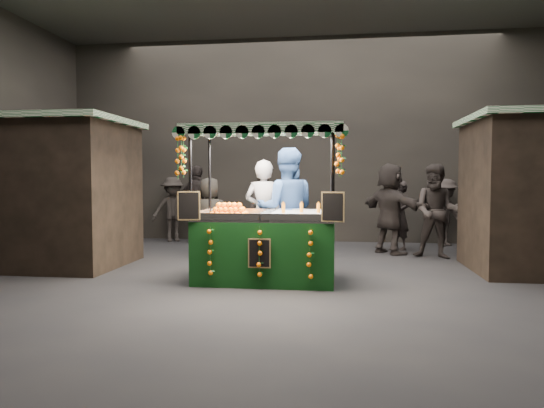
# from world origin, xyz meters

# --- Properties ---
(ground) EXTENTS (12.00, 12.00, 0.00)m
(ground) POSITION_xyz_m (0.00, 0.00, 0.00)
(ground) COLOR black
(ground) RESTS_ON ground
(market_hall) EXTENTS (12.10, 10.10, 5.05)m
(market_hall) POSITION_xyz_m (0.00, 0.00, 3.38)
(market_hall) COLOR black
(market_hall) RESTS_ON ground
(neighbour_stall_left) EXTENTS (3.00, 2.20, 2.60)m
(neighbour_stall_left) POSITION_xyz_m (-4.40, 1.00, 1.31)
(neighbour_stall_left) COLOR black
(neighbour_stall_left) RESTS_ON ground
(juice_stall) EXTENTS (2.39, 1.41, 2.32)m
(juice_stall) POSITION_xyz_m (-0.30, 0.12, 0.72)
(juice_stall) COLOR black
(juice_stall) RESTS_ON ground
(vendor_grey) EXTENTS (0.74, 0.54, 1.87)m
(vendor_grey) POSITION_xyz_m (-0.51, 1.26, 0.94)
(vendor_grey) COLOR gray
(vendor_grey) RESTS_ON ground
(vendor_blue) EXTENTS (1.08, 0.88, 2.06)m
(vendor_blue) POSITION_xyz_m (-0.09, 0.99, 1.03)
(vendor_blue) COLOR navy
(vendor_blue) RESTS_ON ground
(shopper_0) EXTENTS (0.68, 0.47, 1.79)m
(shopper_0) POSITION_xyz_m (-0.72, 2.79, 0.90)
(shopper_0) COLOR #282121
(shopper_0) RESTS_ON ground
(shopper_1) EXTENTS (1.05, 0.92, 1.83)m
(shopper_1) POSITION_xyz_m (2.66, 2.71, 0.92)
(shopper_1) COLOR #2B2523
(shopper_1) RESTS_ON ground
(shopper_2) EXTENTS (1.18, 0.77, 1.86)m
(shopper_2) POSITION_xyz_m (-2.57, 4.27, 0.93)
(shopper_2) COLOR black
(shopper_2) RESTS_ON ground
(shopper_3) EXTENTS (1.13, 1.08, 1.54)m
(shopper_3) POSITION_xyz_m (3.22, 4.58, 0.77)
(shopper_3) COLOR #2D2725
(shopper_3) RESTS_ON ground
(shopper_4) EXTENTS (0.89, 0.72, 1.57)m
(shopper_4) POSITION_xyz_m (-1.73, 2.22, 0.79)
(shopper_4) COLOR black
(shopper_4) RESTS_ON ground
(shopper_5) EXTENTS (1.53, 1.69, 1.87)m
(shopper_5) POSITION_xyz_m (1.83, 3.19, 0.93)
(shopper_5) COLOR #2C2624
(shopper_5) RESTS_ON ground
(shopper_6) EXTENTS (0.60, 0.66, 1.50)m
(shopper_6) POSITION_xyz_m (2.10, 3.81, 0.75)
(shopper_6) COLOR black
(shopper_6) RESTS_ON ground
(shopper_7) EXTENTS (1.18, 0.97, 1.59)m
(shopper_7) POSITION_xyz_m (-3.26, 4.52, 0.79)
(shopper_7) COLOR black
(shopper_7) RESTS_ON ground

